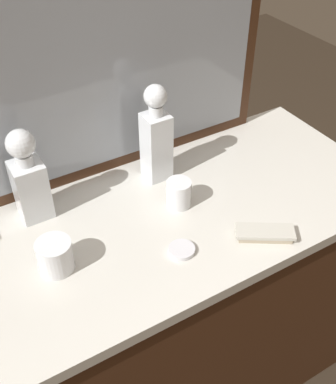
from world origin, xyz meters
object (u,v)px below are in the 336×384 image
(crystal_decanter_front, at_px, (156,142))
(porcelain_dish, at_px, (182,250))
(crystal_decanter_rear, at_px, (30,183))
(silver_brush_far_left, at_px, (265,233))
(crystal_tumbler_right, at_px, (179,195))
(crystal_tumbler_front, at_px, (55,257))

(crystal_decanter_front, height_order, porcelain_dish, crystal_decanter_front)
(crystal_decanter_rear, bearing_deg, silver_brush_far_left, -39.19)
(crystal_tumbler_right, xyz_separation_m, silver_brush_far_left, (0.13, -0.23, -0.02))
(crystal_tumbler_front, height_order, crystal_tumbler_right, crystal_tumbler_front)
(crystal_tumbler_front, distance_m, silver_brush_far_left, 0.54)
(crystal_decanter_front, distance_m, crystal_tumbler_front, 0.45)
(crystal_tumbler_right, relative_size, silver_brush_far_left, 0.50)
(crystal_decanter_rear, height_order, crystal_decanter_front, crystal_decanter_front)
(crystal_decanter_rear, distance_m, crystal_decanter_front, 0.38)
(crystal_decanter_rear, height_order, porcelain_dish, crystal_decanter_rear)
(crystal_decanter_rear, height_order, silver_brush_far_left, crystal_decanter_rear)
(crystal_decanter_rear, bearing_deg, crystal_tumbler_front, -95.61)
(crystal_decanter_front, relative_size, porcelain_dish, 4.41)
(crystal_tumbler_front, bearing_deg, crystal_tumbler_right, 7.07)
(crystal_decanter_rear, height_order, crystal_tumbler_front, crystal_decanter_rear)
(crystal_tumbler_right, bearing_deg, silver_brush_far_left, -60.90)
(crystal_tumbler_front, xyz_separation_m, crystal_tumbler_right, (0.38, 0.05, -0.00))
(crystal_decanter_rear, relative_size, crystal_tumbler_front, 3.06)
(silver_brush_far_left, bearing_deg, porcelain_dish, 162.76)
(silver_brush_far_left, xyz_separation_m, porcelain_dish, (-0.22, 0.07, -0.01))
(crystal_decanter_rear, xyz_separation_m, porcelain_dish, (0.27, -0.33, -0.10))
(crystal_tumbler_front, xyz_separation_m, porcelain_dish, (0.29, -0.11, -0.03))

